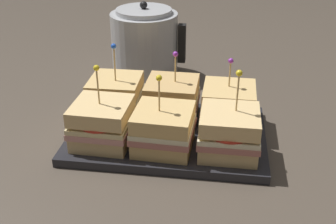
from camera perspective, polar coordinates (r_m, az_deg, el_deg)
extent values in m
plane|color=#4C4238|center=(0.88, 0.00, -3.56)|extent=(6.00, 6.00, 0.00)
cube|color=#232328|center=(0.88, 0.00, -3.28)|extent=(0.40, 0.27, 0.01)
cube|color=#232328|center=(0.88, 0.00, -2.78)|extent=(0.40, 0.27, 0.01)
cube|color=#DBB77A|center=(0.84, -8.73, -3.11)|extent=(0.11, 0.11, 0.03)
cube|color=tan|center=(0.83, -8.83, -1.89)|extent=(0.12, 0.12, 0.01)
cube|color=beige|center=(0.83, -8.88, -1.24)|extent=(0.12, 0.12, 0.01)
cylinder|color=red|center=(0.81, -9.28, -1.46)|extent=(0.07, 0.07, 0.00)
cube|color=#E8C281|center=(0.82, -9.00, 0.20)|extent=(0.11, 0.11, 0.03)
cylinder|color=tan|center=(0.79, -9.45, 3.19)|extent=(0.00, 0.01, 0.08)
sphere|color=yellow|center=(0.78, -9.68, 5.90)|extent=(0.01, 0.01, 0.01)
cube|color=tan|center=(0.82, -0.74, -3.88)|extent=(0.11, 0.11, 0.03)
cube|color=#B26B60|center=(0.80, -0.75, -2.63)|extent=(0.12, 0.12, 0.01)
cube|color=beige|center=(0.80, -0.75, -1.96)|extent=(0.12, 0.12, 0.01)
cube|color=#E0B771|center=(0.79, -0.76, -0.73)|extent=(0.11, 0.11, 0.03)
cylinder|color=tan|center=(0.77, -1.20, 2.08)|extent=(0.00, 0.00, 0.08)
sphere|color=yellow|center=(0.75, -1.23, 4.63)|extent=(0.01, 0.01, 0.01)
cube|color=#DBB77A|center=(0.81, 8.12, -4.41)|extent=(0.11, 0.11, 0.03)
cube|color=#B26B60|center=(0.80, 8.22, -3.16)|extent=(0.11, 0.11, 0.01)
cube|color=beige|center=(0.79, 8.27, -2.49)|extent=(0.11, 0.11, 0.01)
cylinder|color=red|center=(0.77, 8.30, -2.75)|extent=(0.08, 0.08, 0.00)
cube|color=#E8C281|center=(0.78, 8.39, -1.00)|extent=(0.11, 0.11, 0.03)
cylinder|color=tan|center=(0.77, 9.38, 2.34)|extent=(0.00, 0.01, 0.09)
sphere|color=yellow|center=(0.75, 9.63, 5.22)|extent=(0.01, 0.01, 0.01)
cube|color=tan|center=(0.94, -6.97, 0.61)|extent=(0.11, 0.11, 0.03)
cube|color=tan|center=(0.93, -7.04, 1.74)|extent=(0.12, 0.12, 0.01)
cube|color=beige|center=(0.93, -7.08, 2.33)|extent=(0.11, 0.11, 0.01)
cylinder|color=red|center=(0.91, -7.39, 2.21)|extent=(0.07, 0.07, 0.00)
cube|color=#E0B771|center=(0.92, -7.16, 3.66)|extent=(0.11, 0.11, 0.03)
cylinder|color=tan|center=(0.89, -7.23, 6.29)|extent=(0.00, 0.01, 0.09)
sphere|color=blue|center=(0.88, -7.39, 8.83)|extent=(0.01, 0.01, 0.01)
cube|color=tan|center=(0.92, 0.37, 0.20)|extent=(0.11, 0.11, 0.03)
cube|color=tan|center=(0.91, 0.38, 1.34)|extent=(0.12, 0.12, 0.01)
cube|color=beige|center=(0.91, 0.38, 1.95)|extent=(0.11, 0.11, 0.01)
cylinder|color=red|center=(0.89, 0.22, 1.82)|extent=(0.07, 0.07, 0.00)
cube|color=tan|center=(0.90, 0.39, 3.30)|extent=(0.11, 0.11, 0.03)
cylinder|color=tan|center=(0.88, 0.99, 5.72)|extent=(0.00, 0.00, 0.07)
sphere|color=purple|center=(0.87, 1.01, 7.85)|extent=(0.01, 0.01, 0.01)
cube|color=tan|center=(0.91, 8.08, -0.42)|extent=(0.11, 0.11, 0.03)
cube|color=#B26B60|center=(0.90, 8.17, 0.73)|extent=(0.12, 0.12, 0.01)
cube|color=beige|center=(0.90, 8.21, 1.35)|extent=(0.11, 0.11, 0.01)
cube|color=#E0B771|center=(0.89, 8.30, 2.47)|extent=(0.11, 0.11, 0.03)
cylinder|color=tan|center=(0.88, 8.36, 4.89)|extent=(0.00, 0.01, 0.07)
sphere|color=purple|center=(0.87, 8.51, 6.87)|extent=(0.01, 0.01, 0.01)
cylinder|color=#B7BABF|center=(1.16, -3.19, 9.08)|extent=(0.18, 0.18, 0.17)
cylinder|color=#B7BABF|center=(1.14, -3.31, 13.49)|extent=(0.15, 0.15, 0.01)
sphere|color=black|center=(1.13, -3.33, 14.27)|extent=(0.02, 0.02, 0.02)
cube|color=black|center=(1.15, 1.89, 9.28)|extent=(0.02, 0.02, 0.10)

